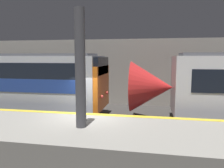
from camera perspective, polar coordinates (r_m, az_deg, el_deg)
The scene contains 4 objects.
ground_plane at distance 10.16m, azimuth -6.05°, elevation -13.16°, with size 120.00×120.00×0.00m, color #33302D.
platform at distance 8.38m, azimuth -9.75°, elevation -14.00°, with size 40.00×3.62×1.03m.
station_rear_barrier at distance 16.15m, azimuth 0.72°, elevation 3.13°, with size 50.00×0.15×4.79m.
support_pillar_near at distance 7.66m, azimuth -8.29°, elevation 3.89°, with size 0.37×0.37×4.15m.
Camera 1 is at (2.78, -9.12, 3.51)m, focal length 35.00 mm.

